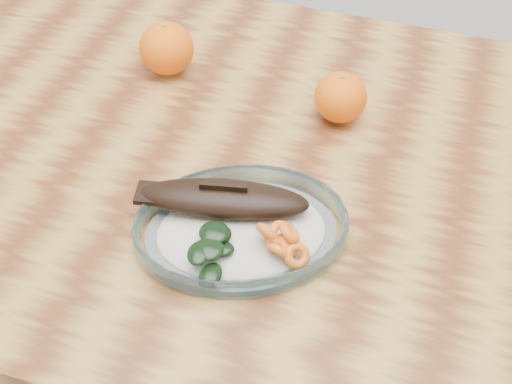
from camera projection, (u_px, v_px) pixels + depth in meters
dining_table at (238, 198)px, 0.99m from camera, size 1.20×0.80×0.75m
plated_meal at (240, 226)px, 0.80m from camera, size 0.64×0.64×0.08m
orange_left at (167, 48)px, 1.01m from camera, size 0.09×0.09×0.09m
orange_right at (341, 97)px, 0.94m from camera, size 0.08×0.08×0.08m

